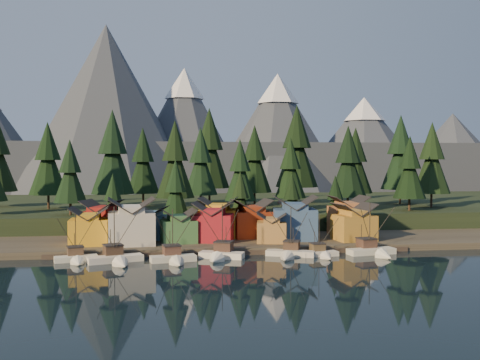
{
  "coord_description": "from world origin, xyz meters",
  "views": [
    {
      "loc": [
        -13.73,
        -99.87,
        20.41
      ],
      "look_at": [
        3.6,
        30.0,
        15.83
      ],
      "focal_mm": 40.0,
      "sensor_mm": 36.0,
      "label": 1
    }
  ],
  "objects": [
    {
      "name": "tree_shore_3",
      "position": [
        19.0,
        40.0,
        9.99
      ],
      "size": [
        6.68,
        6.68,
        15.56
      ],
      "color": "#332319",
      "rests_on": "shore_strip"
    },
    {
      "name": "tree_hill_4",
      "position": [
        -22.0,
        75.0,
        19.88
      ],
      "size": [
        10.9,
        10.9,
        25.39
      ],
      "color": "#332319",
      "rests_on": "hillside"
    },
    {
      "name": "house_front_1",
      "position": [
        -22.24,
        23.28,
        7.06
      ],
      "size": [
        11.18,
        10.81,
        10.58
      ],
      "rotation": [
        0.0,
        0.0,
        0.1
      ],
      "color": "beige",
      "rests_on": "shore_strip"
    },
    {
      "name": "tree_hill_3",
      "position": [
        -30.0,
        60.0,
        22.19
      ],
      "size": [
        12.71,
        12.71,
        29.62
      ],
      "color": "#332319",
      "rests_on": "hillside"
    },
    {
      "name": "ground",
      "position": [
        0.0,
        0.0,
        0.0
      ],
      "size": [
        500.0,
        500.0,
        0.0
      ],
      "primitive_type": "plane",
      "color": "black",
      "rests_on": "ground"
    },
    {
      "name": "tree_shore_1",
      "position": [
        -12.0,
        40.0,
        12.17
      ],
      "size": [
        8.39,
        8.39,
        19.54
      ],
      "color": "#332319",
      "rests_on": "shore_strip"
    },
    {
      "name": "tree_hill_14",
      "position": [
        64.0,
        72.0,
        22.49
      ],
      "size": [
        12.95,
        12.95,
        30.16
      ],
      "color": "#332319",
      "rests_on": "hillside"
    },
    {
      "name": "boat_6",
      "position": [
        30.54,
        10.83,
        2.35
      ],
      "size": [
        11.37,
        12.04,
        12.51
      ],
      "rotation": [
        0.0,
        0.0,
        0.18
      ],
      "color": "silver",
      "rests_on": "ground"
    },
    {
      "name": "house_back_0",
      "position": [
        -30.0,
        33.53,
        6.46
      ],
      "size": [
        10.5,
        10.26,
        9.44
      ],
      "rotation": [
        0.0,
        0.0,
        -0.26
      ],
      "color": "maroon",
      "rests_on": "shore_strip"
    },
    {
      "name": "boat_1",
      "position": [
        -24.19,
        8.99,
        2.32
      ],
      "size": [
        11.79,
        12.25,
        12.52
      ],
      "rotation": [
        0.0,
        0.0,
        0.32
      ],
      "color": "silver",
      "rests_on": "ground"
    },
    {
      "name": "house_front_5",
      "position": [
        16.38,
        25.89,
        7.05
      ],
      "size": [
        11.11,
        10.31,
        10.57
      ],
      "rotation": [
        0.0,
        0.0,
        -0.12
      ],
      "color": "#324D77",
      "rests_on": "shore_strip"
    },
    {
      "name": "tree_shore_0",
      "position": [
        -28.0,
        40.0,
        10.15
      ],
      "size": [
        6.8,
        6.8,
        15.84
      ],
      "color": "#332319",
      "rests_on": "shore_strip"
    },
    {
      "name": "house_back_5",
      "position": [
        31.86,
        31.84,
        6.77
      ],
      "size": [
        9.15,
        9.26,
        10.04
      ],
      "rotation": [
        0.0,
        0.0,
        -0.03
      ],
      "color": "#A26239",
      "rests_on": "shore_strip"
    },
    {
      "name": "house_front_3",
      "position": [
        -3.34,
        25.77,
        6.36
      ],
      "size": [
        10.8,
        10.47,
        9.26
      ],
      "rotation": [
        0.0,
        0.0,
        -0.23
      ],
      "color": "maroon",
      "rests_on": "shore_strip"
    },
    {
      "name": "boat_5",
      "position": [
        18.58,
        10.33,
        1.96
      ],
      "size": [
        8.25,
        8.81,
        9.97
      ],
      "rotation": [
        0.0,
        0.0,
        0.12
      ],
      "color": "beige",
      "rests_on": "ground"
    },
    {
      "name": "boat_2",
      "position": [
        -12.74,
        8.2,
        2.35
      ],
      "size": [
        9.86,
        10.45,
        11.9
      ],
      "rotation": [
        0.0,
        0.0,
        0.18
      ],
      "color": "beige",
      "rests_on": "ground"
    },
    {
      "name": "tree_hill_1",
      "position": [
        -50.0,
        68.0,
        20.44
      ],
      "size": [
        11.34,
        11.34,
        26.41
      ],
      "color": "#332319",
      "rests_on": "hillside"
    },
    {
      "name": "house_front_2",
      "position": [
        -11.56,
        25.03,
        5.57
      ],
      "size": [
        8.88,
        8.93,
        7.74
      ],
      "rotation": [
        0.0,
        0.0,
        0.13
      ],
      "color": "#3F6F3C",
      "rests_on": "shore_strip"
    },
    {
      "name": "tree_hill_15",
      "position": [
        0.0,
        82.0,
        23.87
      ],
      "size": [
        14.02,
        14.02,
        32.67
      ],
      "color": "#332319",
      "rests_on": "hillside"
    },
    {
      "name": "tree_hill_10",
      "position": [
        30.0,
        80.0,
        24.56
      ],
      "size": [
        14.57,
        14.57,
        33.94
      ],
      "color": "#332319",
      "rests_on": "hillside"
    },
    {
      "name": "hillside",
      "position": [
        0.0,
        90.0,
        3.0
      ],
      "size": [
        420.0,
        100.0,
        6.0
      ],
      "primitive_type": "cube",
      "color": "black",
      "rests_on": "ground"
    },
    {
      "name": "house_front_4",
      "position": [
        10.04,
        22.48,
        5.12
      ],
      "size": [
        7.94,
        8.37,
        6.89
      ],
      "rotation": [
        0.0,
        0.0,
        -0.19
      ],
      "color": "#A3753A",
      "rests_on": "shore_strip"
    },
    {
      "name": "tree_hill_8",
      "position": [
        14.0,
        72.0,
        20.36
      ],
      "size": [
        11.28,
        11.28,
        26.27
      ],
      "color": "#332319",
      "rests_on": "hillside"
    },
    {
      "name": "boat_3",
      "position": [
        -3.14,
        10.71,
        2.55
      ],
      "size": [
        10.11,
        10.78,
        12.61
      ],
      "rotation": [
        0.0,
        0.0,
        -0.36
      ],
      "color": "white",
      "rests_on": "ground"
    },
    {
      "name": "tree_hill_12",
      "position": [
        46.0,
        66.0,
        19.88
      ],
      "size": [
        10.9,
        10.9,
        25.38
      ],
      "color": "#332319",
      "rests_on": "hillside"
    },
    {
      "name": "dock",
      "position": [
        0.0,
        16.5,
        0.5
      ],
      "size": [
        80.0,
        4.0,
        1.0
      ],
      "primitive_type": "cube",
      "color": "#41362E",
      "rests_on": "ground"
    },
    {
      "name": "tree_hill_9",
      "position": [
        22.0,
        55.0,
        17.84
      ],
      "size": [
        9.3,
        9.3,
        21.66
      ],
      "color": "#332319",
      "rests_on": "hillside"
    },
    {
      "name": "house_back_2",
      "position": [
        -1.54,
        32.83,
        6.68
      ],
      "size": [
        10.9,
        10.32,
        9.86
      ],
      "rotation": [
        0.0,
        0.0,
        -0.22
      ],
      "color": "orange",
      "rests_on": "shore_strip"
    },
    {
      "name": "house_back_3",
      "position": [
        6.64,
        31.12,
        6.43
      ],
      "size": [
        10.19,
        9.31,
        9.38
      ],
      "rotation": [
        0.0,
        0.0,
        0.13
      ],
      "color": "maroon",
      "rests_on": "shore_strip"
    },
    {
      "name": "tree_hill_13",
      "position": [
        56.0,
        48.0,
        17.99
      ],
      "size": [
        9.42,
        9.42,
        21.94
      ],
      "color": "#332319",
      "rests_on": "hillside"
    },
    {
      "name": "tree_hill_2",
      "position": [
        -40.0,
        48.0,
        17.12
      ],
      "size": [
        8.73,
        8.73,
        20.34
      ],
      "color": "#332319",
      "rests_on": "hillside"
    },
    {
      "name": "boat_0",
      "position": [
        -32.39,
        11.14,
        2.14
      ],
      "size": [
        9.18,
        9.71,
        10.88
      ],
      "rotation": [
        0.0,
        0.0,
        0.25
      ],
      "color": "silver",
      "rests_on": "ground"
    },
    {
      "name": "tree_hill_6",
      "position": [
        -4.0,
        65.0,
        19.63
      ],
      "size": [
        10.71,
        10.71,
        24.94
      ],
      "color": "#332319",
      "rests_on": "hillside"
    },
    {
      "name": "tree_shore_2",
      "position": [
        5.0,
        40.0,
        10.46
      ],
      "size": [
        7.04,
        7.04,
        16.4
      ],
      "color": "#332319",
      "rests_on": "shore_strip"
    },
    {
      "name": "tree_shore_4",
      "position": [
        31.0,
        40.0,
        9.78
      ],
      "size": [
        6.51,
        6.51,
        15.16
      ],
      "color": "#332319",
      "rests_on": "shore_strip"
    },
    {
      "name": "tree_hill_5",
      "position": [
        -12.0,
        50.0,
        20.19
      ],
      "size": [
        11.15,
        11.15,
        25.96
      ],
      "color": "#332319",
      "rests_on": "hillside"
    },
    {
      "name": "house_front_0",
      "position": [
        -31.69,
        24.27,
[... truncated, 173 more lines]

